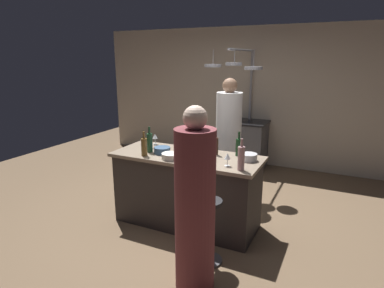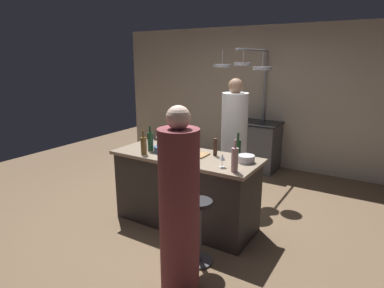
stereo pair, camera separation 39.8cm
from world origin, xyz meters
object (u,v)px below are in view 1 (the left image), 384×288
(mixing_bowl_ceramic, at_px, (171,156))
(stove_range, at_px, (245,144))
(bar_stool_right, at_px, (209,228))
(wine_glass_near_left_guest, at_px, (155,137))
(chef, at_px, (228,143))
(cutting_board, at_px, (195,154))
(wine_bottle_amber, at_px, (144,147))
(mixing_bowl_steel, at_px, (249,157))
(wine_bottle_green, at_px, (150,142))
(mixing_bowl_blue, at_px, (162,150))
(wine_glass_near_right_guest, at_px, (227,157))
(wine_glass_by_chef, at_px, (150,140))
(wine_bottle_red, at_px, (239,147))
(pepper_mill, at_px, (216,146))
(wine_bottle_rose, at_px, (241,158))
(guest_right, at_px, (195,209))

(mixing_bowl_ceramic, bearing_deg, stove_range, 88.05)
(bar_stool_right, height_order, wine_glass_near_left_guest, wine_glass_near_left_guest)
(chef, relative_size, cutting_board, 5.49)
(chef, bearing_deg, wine_glass_near_left_guest, -133.56)
(wine_bottle_amber, height_order, mixing_bowl_steel, wine_bottle_amber)
(wine_bottle_green, bearing_deg, stove_range, 79.53)
(wine_bottle_amber, relative_size, wine_bottle_green, 0.93)
(chef, height_order, wine_glass_near_left_guest, chef)
(mixing_bowl_blue, bearing_deg, wine_glass_near_left_guest, 132.79)
(wine_bottle_green, relative_size, wine_glass_near_left_guest, 2.17)
(chef, xyz_separation_m, mixing_bowl_steel, (0.57, -0.94, 0.13))
(mixing_bowl_ceramic, bearing_deg, mixing_bowl_steel, 22.16)
(mixing_bowl_blue, bearing_deg, wine_glass_near_right_guest, -7.41)
(chef, bearing_deg, stove_range, 96.34)
(bar_stool_right, bearing_deg, mixing_bowl_steel, 76.83)
(cutting_board, height_order, wine_glass_by_chef, wine_glass_by_chef)
(wine_bottle_red, bearing_deg, wine_bottle_green, -162.61)
(pepper_mill, height_order, wine_bottle_red, wine_bottle_red)
(stove_range, relative_size, bar_stool_right, 1.31)
(wine_glass_near_right_guest, bearing_deg, mixing_bowl_ceramic, -176.65)
(wine_bottle_rose, bearing_deg, wine_bottle_amber, -179.74)
(wine_bottle_red, height_order, wine_glass_by_chef, wine_bottle_red)
(stove_range, bearing_deg, bar_stool_right, -79.70)
(mixing_bowl_ceramic, bearing_deg, guest_right, -49.45)
(guest_right, bearing_deg, wine_glass_near_right_guest, 90.59)
(pepper_mill, xyz_separation_m, wine_glass_by_chef, (-0.88, -0.09, 0.00))
(wine_glass_near_right_guest, bearing_deg, wine_glass_by_chef, 167.41)
(chef, bearing_deg, bar_stool_right, -76.49)
(stove_range, relative_size, wine_bottle_green, 2.81)
(guest_right, relative_size, wine_glass_near_left_guest, 11.39)
(wine_glass_near_right_guest, height_order, mixing_bowl_steel, wine_glass_near_right_guest)
(pepper_mill, bearing_deg, wine_bottle_green, -163.01)
(stove_range, height_order, pepper_mill, pepper_mill)
(stove_range, distance_m, wine_bottle_green, 2.64)
(wine_glass_by_chef, bearing_deg, guest_right, -43.35)
(chef, xyz_separation_m, guest_right, (0.43, -2.07, -0.04))
(wine_bottle_red, xyz_separation_m, wine_glass_near_left_guest, (-1.17, 0.02, -0.00))
(stove_range, bearing_deg, chef, -83.66)
(bar_stool_right, relative_size, guest_right, 0.41)
(cutting_board, xyz_separation_m, wine_glass_near_right_guest, (0.49, -0.24, 0.10))
(guest_right, distance_m, wine_glass_by_chef, 1.60)
(wine_bottle_green, bearing_deg, guest_right, -41.56)
(pepper_mill, distance_m, wine_glass_by_chef, 0.89)
(wine_bottle_rose, bearing_deg, mixing_bowl_ceramic, 178.85)
(mixing_bowl_blue, bearing_deg, mixing_bowl_ceramic, -36.54)
(wine_bottle_red, distance_m, wine_glass_by_chef, 1.14)
(bar_stool_right, bearing_deg, mixing_bowl_ceramic, 148.43)
(wine_bottle_red, height_order, mixing_bowl_ceramic, wine_bottle_red)
(wine_glass_near_left_guest, height_order, wine_glass_by_chef, same)
(wine_bottle_green, height_order, mixing_bowl_steel, wine_bottle_green)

